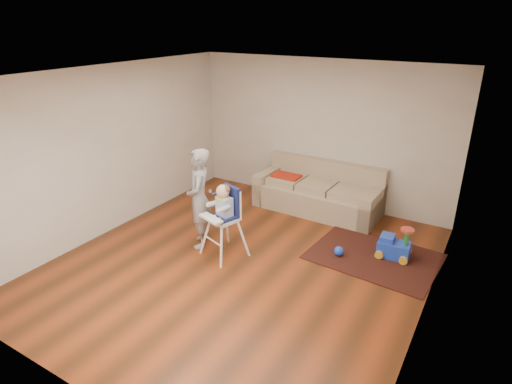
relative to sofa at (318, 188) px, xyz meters
The scene contains 9 objects.
ground 2.35m from the sofa, 94.66° to the right, with size 5.50×5.50×0.00m, color #482411.
room_envelope 2.29m from the sofa, 96.03° to the right, with size 5.04×5.52×2.72m.
sofa is the anchor object (origin of this frame).
side_table 1.00m from the sofa, 167.79° to the left, with size 0.54×0.54×0.54m, color black, non-canonical shape.
area_rug 1.85m from the sofa, 37.97° to the right, with size 1.82×1.36×0.01m, color black.
ride_on_toy 1.94m from the sofa, 30.36° to the right, with size 0.46×0.33×0.51m, color blue, non-canonical shape.
toy_ball 1.71m from the sofa, 55.11° to the right, with size 0.15×0.15×0.15m, color blue.
high_chair 2.28m from the sofa, 104.13° to the right, with size 0.68×0.68×1.15m.
adult 2.41m from the sofa, 116.43° to the right, with size 0.57×0.38×1.58m, color gray.
Camera 1 is at (2.95, -4.54, 3.38)m, focal length 30.00 mm.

